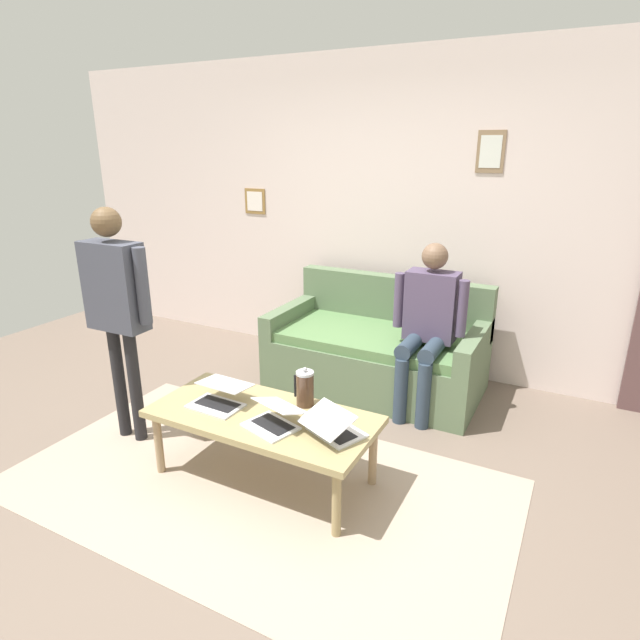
{
  "coord_description": "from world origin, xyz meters",
  "views": [
    {
      "loc": [
        -1.58,
        2.2,
        1.95
      ],
      "look_at": [
        -0.0,
        -0.82,
        0.8
      ],
      "focal_mm": 29.31,
      "sensor_mm": 36.0,
      "label": 1
    }
  ],
  "objects_px": {
    "person_standing": "(116,297)",
    "person_seated": "(427,319)",
    "laptop_right": "(333,427)",
    "coffee_table": "(263,420)",
    "laptop_center": "(274,419)",
    "couch": "(377,351)",
    "french_press": "(305,388)",
    "laptop_left": "(219,398)"
  },
  "relations": [
    {
      "from": "couch",
      "to": "coffee_table",
      "type": "height_order",
      "value": "couch"
    },
    {
      "from": "laptop_center",
      "to": "laptop_left",
      "type": "bearing_deg",
      "value": -8.0
    },
    {
      "from": "couch",
      "to": "laptop_center",
      "type": "xyz_separation_m",
      "value": [
        -0.01,
        1.63,
        0.18
      ]
    },
    {
      "from": "french_press",
      "to": "person_standing",
      "type": "xyz_separation_m",
      "value": [
        1.25,
        0.24,
        0.47
      ]
    },
    {
      "from": "laptop_right",
      "to": "person_seated",
      "type": "bearing_deg",
      "value": -95.02
    },
    {
      "from": "coffee_table",
      "to": "person_standing",
      "type": "height_order",
      "value": "person_standing"
    },
    {
      "from": "laptop_center",
      "to": "laptop_right",
      "type": "relative_size",
      "value": 0.94
    },
    {
      "from": "couch",
      "to": "person_standing",
      "type": "bearing_deg",
      "value": 52.37
    },
    {
      "from": "laptop_left",
      "to": "laptop_center",
      "type": "height_order",
      "value": "laptop_center"
    },
    {
      "from": "coffee_table",
      "to": "laptop_right",
      "type": "xyz_separation_m",
      "value": [
        -0.47,
        0.01,
        0.09
      ]
    },
    {
      "from": "laptop_right",
      "to": "person_seated",
      "type": "height_order",
      "value": "person_seated"
    },
    {
      "from": "laptop_right",
      "to": "french_press",
      "type": "bearing_deg",
      "value": -36.89
    },
    {
      "from": "laptop_left",
      "to": "laptop_right",
      "type": "height_order",
      "value": "laptop_right"
    },
    {
      "from": "coffee_table",
      "to": "laptop_left",
      "type": "distance_m",
      "value": 0.31
    },
    {
      "from": "coffee_table",
      "to": "couch",
      "type": "bearing_deg",
      "value": -94.52
    },
    {
      "from": "person_standing",
      "to": "laptop_right",
      "type": "bearing_deg",
      "value": -179.66
    },
    {
      "from": "french_press",
      "to": "laptop_left",
      "type": "bearing_deg",
      "value": 27.05
    },
    {
      "from": "coffee_table",
      "to": "person_standing",
      "type": "relative_size",
      "value": 0.85
    },
    {
      "from": "couch",
      "to": "laptop_left",
      "type": "height_order",
      "value": "couch"
    },
    {
      "from": "laptop_right",
      "to": "french_press",
      "type": "relative_size",
      "value": 1.5
    },
    {
      "from": "person_standing",
      "to": "person_seated",
      "type": "bearing_deg",
      "value": -141.38
    },
    {
      "from": "laptop_center",
      "to": "french_press",
      "type": "bearing_deg",
      "value": -96.37
    },
    {
      "from": "laptop_left",
      "to": "person_seated",
      "type": "relative_size",
      "value": 0.25
    },
    {
      "from": "couch",
      "to": "laptop_left",
      "type": "xyz_separation_m",
      "value": [
        0.42,
        1.57,
        0.18
      ]
    },
    {
      "from": "laptop_left",
      "to": "laptop_center",
      "type": "distance_m",
      "value": 0.44
    },
    {
      "from": "laptop_right",
      "to": "person_standing",
      "type": "xyz_separation_m",
      "value": [
        1.56,
        0.01,
        0.54
      ]
    },
    {
      "from": "laptop_right",
      "to": "laptop_left",
      "type": "bearing_deg",
      "value": 0.8
    },
    {
      "from": "laptop_right",
      "to": "french_press",
      "type": "height_order",
      "value": "french_press"
    },
    {
      "from": "french_press",
      "to": "person_standing",
      "type": "distance_m",
      "value": 1.36
    },
    {
      "from": "coffee_table",
      "to": "french_press",
      "type": "xyz_separation_m",
      "value": [
        -0.17,
        -0.21,
        0.15
      ]
    },
    {
      "from": "coffee_table",
      "to": "french_press",
      "type": "height_order",
      "value": "french_press"
    },
    {
      "from": "couch",
      "to": "french_press",
      "type": "bearing_deg",
      "value": 92.08
    },
    {
      "from": "laptop_left",
      "to": "french_press",
      "type": "bearing_deg",
      "value": -152.95
    },
    {
      "from": "coffee_table",
      "to": "person_seated",
      "type": "distance_m",
      "value": 1.48
    },
    {
      "from": "coffee_table",
      "to": "person_standing",
      "type": "distance_m",
      "value": 1.25
    },
    {
      "from": "coffee_table",
      "to": "laptop_left",
      "type": "relative_size",
      "value": 4.14
    },
    {
      "from": "coffee_table",
      "to": "laptop_center",
      "type": "xyz_separation_m",
      "value": [
        -0.14,
        0.09,
        0.09
      ]
    },
    {
      "from": "person_standing",
      "to": "person_seated",
      "type": "height_order",
      "value": "person_standing"
    },
    {
      "from": "laptop_left",
      "to": "laptop_right",
      "type": "bearing_deg",
      "value": -179.2
    },
    {
      "from": "person_seated",
      "to": "laptop_right",
      "type": "bearing_deg",
      "value": 84.98
    },
    {
      "from": "coffee_table",
      "to": "laptop_center",
      "type": "distance_m",
      "value": 0.18
    },
    {
      "from": "laptop_center",
      "to": "person_standing",
      "type": "relative_size",
      "value": 0.22
    }
  ]
}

